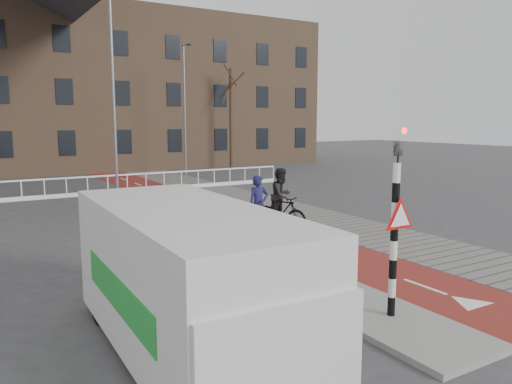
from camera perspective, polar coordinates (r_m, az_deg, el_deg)
ground at (r=11.81m, az=10.12°, el=-10.49°), size 120.00×120.00×0.00m
bike_lane at (r=20.78m, az=-4.96°, el=-2.19°), size 2.50×60.00×0.01m
sidewalk at (r=22.12m, az=1.58°, el=-1.52°), size 3.00×60.00×0.01m
curb_island at (r=14.57m, az=-2.42°, el=-6.49°), size 1.80×16.00×0.12m
traffic_signal at (r=9.48m, az=15.68°, el=-2.88°), size 0.80×0.80×3.68m
bollard at (r=13.24m, az=2.63°, el=-5.78°), size 0.12×0.12×0.87m
cyclist_near at (r=15.66m, az=0.30°, el=-3.05°), size 0.88×2.03×2.04m
cyclist_far at (r=17.10m, az=2.93°, el=-1.43°), size 1.29×2.07×2.13m
van at (r=8.21m, az=-7.90°, el=-9.63°), size 2.33×5.61×2.40m
railing at (r=25.75m, az=-25.21°, el=-0.24°), size 28.00×0.10×0.99m
townhouse_row at (r=40.84m, az=-25.21°, el=13.21°), size 46.00×10.00×15.90m
tree_right at (r=38.22m, az=-2.89°, el=8.30°), size 0.23×0.23×7.56m
streetlight_near at (r=22.44m, az=-15.93°, el=9.70°), size 0.12×0.12×8.89m
streetlight_right at (r=34.36m, az=-8.14°, el=9.19°), size 0.12×0.12×8.71m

